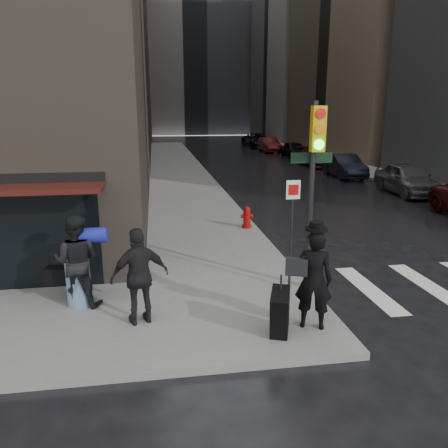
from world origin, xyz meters
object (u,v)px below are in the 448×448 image
(man_greycoat, at_px, (140,276))
(parked_car_2, at_px, (344,166))
(man_overcoat, at_px, (307,285))
(parked_car_3, at_px, (316,157))
(traffic_light, at_px, (312,172))
(parked_car_4, at_px, (294,150))
(man_jeans, at_px, (77,261))
(fire_hydrant, at_px, (247,218))
(parked_car_6, at_px, (258,140))
(parked_car_5, at_px, (269,145))
(parked_car_1, at_px, (407,179))

(man_greycoat, bearing_deg, parked_car_2, -139.54)
(man_overcoat, xyz_separation_m, parked_car_3, (9.96, 26.12, -0.35))
(traffic_light, bearing_deg, man_greycoat, -162.38)
(man_greycoat, distance_m, parked_car_4, 34.27)
(man_jeans, relative_size, traffic_light, 0.47)
(fire_hydrant, relative_size, parked_car_6, 0.13)
(fire_hydrant, bearing_deg, parked_car_2, 53.16)
(parked_car_2, height_order, parked_car_6, parked_car_6)
(man_greycoat, height_order, parked_car_5, man_greycoat)
(parked_car_5, bearing_deg, man_overcoat, -103.11)
(traffic_light, bearing_deg, fire_hydrant, 93.46)
(man_overcoat, height_order, man_jeans, man_overcoat)
(man_overcoat, relative_size, parked_car_4, 0.50)
(man_overcoat, distance_m, man_greycoat, 3.26)
(man_overcoat, relative_size, man_greycoat, 1.11)
(parked_car_4, bearing_deg, fire_hydrant, -111.02)
(man_overcoat, relative_size, parked_car_1, 0.45)
(traffic_light, relative_size, parked_car_2, 0.94)
(parked_car_1, bearing_deg, parked_car_3, 96.48)
(parked_car_3, xyz_separation_m, parked_car_4, (0.21, 6.22, 0.03))
(man_overcoat, distance_m, traffic_light, 2.81)
(parked_car_4, bearing_deg, parked_car_2, -92.07)
(parked_car_6, bearing_deg, parked_car_1, -92.00)
(parked_car_4, height_order, parked_car_6, parked_car_6)
(parked_car_1, relative_size, parked_car_6, 0.81)
(parked_car_1, xyz_separation_m, parked_car_2, (-0.75, 6.22, -0.06))
(man_overcoat, bearing_deg, man_jeans, -1.57)
(man_jeans, distance_m, fire_hydrant, 7.71)
(man_greycoat, relative_size, parked_car_1, 0.41)
(man_jeans, height_order, man_greycoat, man_jeans)
(parked_car_2, bearing_deg, parked_car_1, -79.65)
(man_jeans, bearing_deg, man_greycoat, 153.12)
(parked_car_1, bearing_deg, parked_car_2, 101.48)
(traffic_light, distance_m, parked_car_4, 31.91)
(man_jeans, xyz_separation_m, parked_car_6, (14.11, 42.98, -0.34))
(fire_hydrant, bearing_deg, traffic_light, -87.33)
(man_overcoat, bearing_deg, parked_car_6, -81.87)
(traffic_light, relative_size, fire_hydrant, 5.51)
(parked_car_5, relative_size, parked_car_6, 0.79)
(parked_car_1, xyz_separation_m, parked_car_3, (-0.40, 12.45, -0.10))
(parked_car_4, bearing_deg, parked_car_3, -91.43)
(man_greycoat, height_order, fire_hydrant, man_greycoat)
(fire_hydrant, height_order, parked_car_2, parked_car_2)
(fire_hydrant, bearing_deg, parked_car_1, 31.22)
(man_greycoat, xyz_separation_m, fire_hydrant, (3.61, 6.90, -0.63))
(traffic_light, height_order, parked_car_2, traffic_light)
(fire_hydrant, height_order, parked_car_3, parked_car_3)
(man_jeans, bearing_deg, traffic_light, -168.15)
(parked_car_2, relative_size, parked_car_6, 0.77)
(man_greycoat, relative_size, parked_car_6, 0.33)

